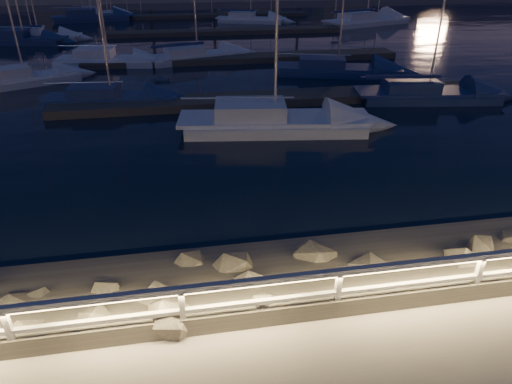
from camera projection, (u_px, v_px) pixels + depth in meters
ground at (428, 300)px, 9.42m from camera, size 400.00×400.00×0.00m
harbor_water at (234, 52)px, 37.02m from camera, size 400.00×440.00×0.60m
guard_rail at (432, 271)px, 9.05m from camera, size 44.11×0.12×1.06m
riprap at (114, 300)px, 9.70m from camera, size 31.29×2.52×1.30m
floating_docks at (232, 42)px, 37.86m from camera, size 22.00×36.00×0.40m
sailboat_a at (22, 78)px, 26.48m from camera, size 6.46×4.22×10.82m
sailboat_b at (270, 120)px, 19.81m from camera, size 8.54×3.58×14.12m
sailboat_c at (424, 92)px, 23.79m from camera, size 7.74×3.32×12.73m
sailboat_e at (106, 59)px, 30.93m from camera, size 6.97×3.03×11.56m
sailboat_f at (108, 98)px, 23.01m from camera, size 6.68×2.50×11.14m
sailboat_g at (195, 55)px, 32.15m from camera, size 7.50×3.97×12.26m
sailboat_h at (334, 68)px, 28.71m from camera, size 8.09×4.39×13.20m
sailboat_i at (22, 38)px, 38.08m from camera, size 7.09×3.49×11.71m
sailboat_j at (37, 36)px, 39.17m from camera, size 7.00×2.43×11.74m
sailboat_k at (249, 19)px, 49.15m from camera, size 7.65×4.48×12.56m
sailboat_l at (365, 20)px, 47.61m from camera, size 10.23×5.97×16.73m
sailboat_m at (98, 12)px, 54.24m from camera, size 6.25×2.63×10.39m
sailboat_n at (90, 17)px, 50.07m from camera, size 8.58×3.48×14.22m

